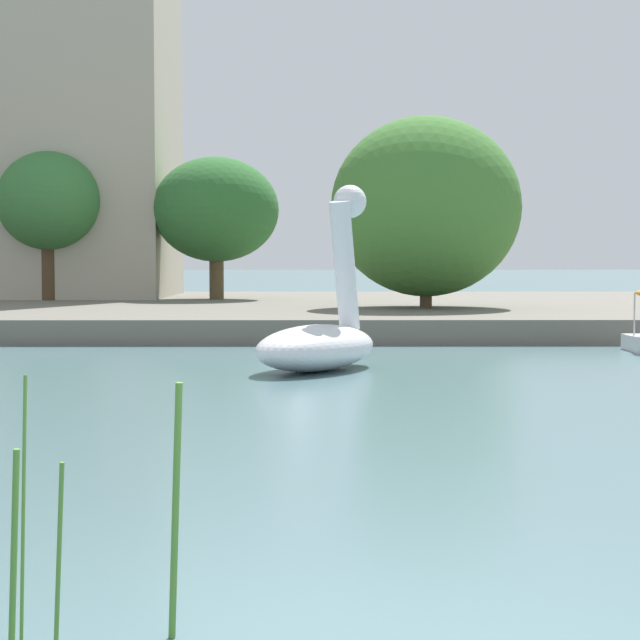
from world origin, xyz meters
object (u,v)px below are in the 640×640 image
object	(u,v)px
tree_sapling_by_fence	(48,202)
tree_willow_near_path	(426,207)
tree_broadleaf_behind_dock	(216,210)
swan_boat	(321,332)

from	to	relation	value
tree_sapling_by_fence	tree_willow_near_path	world-z (taller)	tree_willow_near_path
tree_broadleaf_behind_dock	tree_willow_near_path	xyz separation A→B (m)	(6.86, -7.36, -0.28)
tree_broadleaf_behind_dock	tree_sapling_by_fence	world-z (taller)	tree_sapling_by_fence
tree_broadleaf_behind_dock	tree_sapling_by_fence	bearing A→B (deg)	-171.75
swan_boat	tree_willow_near_path	size ratio (longest dim) A/B	0.47
tree_sapling_by_fence	tree_willow_near_path	xyz separation A→B (m)	(12.76, -6.50, -0.52)
swan_boat	tree_broadleaf_behind_dock	bearing A→B (deg)	100.47
tree_willow_near_path	tree_broadleaf_behind_dock	bearing A→B (deg)	133.00
tree_sapling_by_fence	swan_boat	bearing A→B (deg)	-63.16
tree_broadleaf_behind_dock	tree_willow_near_path	size ratio (longest dim) A/B	0.86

